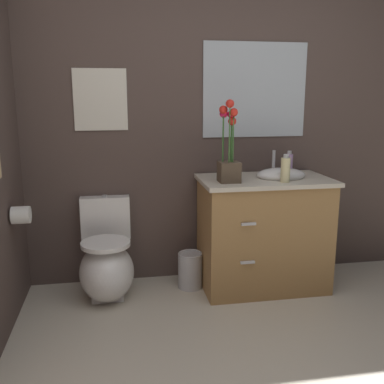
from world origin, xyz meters
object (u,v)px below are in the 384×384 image
Objects in this scene: lotion_bottle at (285,169)px; trash_bin at (190,270)px; wall_mirror at (255,90)px; soap_bottle at (289,164)px; flower_vase at (229,155)px; wall_poster at (100,100)px; toilet at (107,264)px; toilet_paper_roll at (21,215)px; vanity_cabinet at (263,232)px.

lotion_bottle reaches higher than trash_bin.
wall_mirror reaches higher than trash_bin.
soap_bottle is 1.08m from trash_bin.
wall_poster is (-0.85, 0.38, 0.37)m from flower_vase.
flower_vase is 2.90× the size of lotion_bottle.
flower_vase is 3.10× the size of soap_bottle.
wall_mirror is at bearing 23.22° from trash_bin.
toilet is 0.70m from toilet_paper_roll.
flower_vase is 0.56m from soap_bottle.
wall_mirror reaches higher than wall_poster.
lotion_bottle is (1.23, -0.19, 0.67)m from toilet.
toilet_paper_roll is at bearing -164.34° from wall_mirror.
trash_bin is (-0.24, 0.15, -0.88)m from flower_vase.
toilet is 0.68× the size of vanity_cabinet.
wall_poster is 1.15m from wall_mirror.
vanity_cabinet is at bearing 116.58° from lotion_bottle.
lotion_bottle is 0.24× the size of wall_mirror.
lotion_bottle reaches higher than toilet.
toilet is at bearing -90.00° from wall_poster.
vanity_cabinet is at bearing 16.89° from flower_vase.
vanity_cabinet is 0.52m from lotion_bottle.
vanity_cabinet is 1.69m from toilet_paper_roll.
soap_bottle is at bearing -41.49° from wall_mirror.
toilet is 1.17m from wall_poster.
toilet is at bearing 171.20° from lotion_bottle.
flower_vase is 0.70× the size of wall_mirror.
soap_bottle reaches higher than toilet.
flower_vase is 2.05× the size of trash_bin.
toilet is at bearing -176.90° from soap_bottle.
wall_mirror is at bearing 90.55° from vanity_cabinet.
wall_mirror is (1.15, 0.27, 1.21)m from toilet.
vanity_cabinet and soap_bottle have the same top height.
trash_bin is 1.41m from wall_poster.
toilet is 0.86× the size of wall_mirror.
soap_bottle is 1.91m from toilet_paper_roll.
toilet is 1.59× the size of wall_poster.
wall_mirror is (1.15, 0.00, 0.07)m from wall_poster.
wall_poster is at bearing 159.25° from trash_bin.
soap_bottle is 1.46m from wall_poster.
wall_poster reaches higher than vanity_cabinet.
soap_bottle is at bearing 24.90° from vanity_cabinet.
toilet_paper_roll reaches higher than trash_bin.
soap_bottle is 0.30m from lotion_bottle.
vanity_cabinet reaches higher than trash_bin.
toilet is 1.69m from wall_mirror.
lotion_bottle reaches higher than toilet_paper_roll.
trash_bin is 2.47× the size of toilet_paper_roll.
wall_mirror reaches higher than toilet.
wall_poster is at bearing 165.66° from vanity_cabinet.
toilet_paper_roll is (-1.12, -0.23, 0.54)m from trash_bin.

